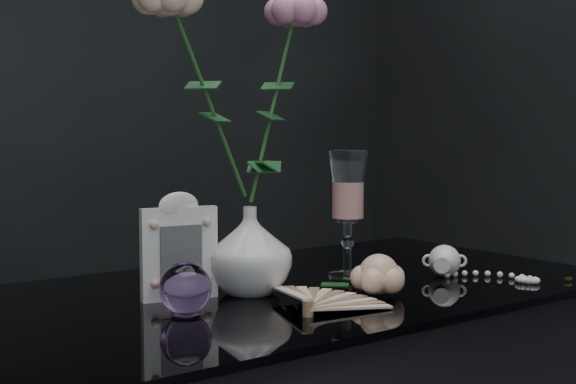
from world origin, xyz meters
TOP-DOWN VIEW (x-y plane):
  - vase at (-0.09, 0.04)m, footprint 0.14×0.14m
  - wine_glass at (0.11, 0.05)m, footprint 0.07×0.07m
  - picture_frame at (-0.19, 0.07)m, footprint 0.14×0.11m
  - paperweight at (-0.23, -0.01)m, footprint 0.08×0.08m
  - paper_fan at (-0.11, -0.12)m, footprint 0.28×0.23m
  - loose_rose at (0.06, -0.08)m, footprint 0.17×0.21m
  - pearl_jar at (0.26, -0.04)m, footprint 0.27×0.27m
  - roses at (-0.11, 0.03)m, footprint 0.32×0.12m

SIDE VIEW (x-z plane):
  - paper_fan at x=-0.11m, z-range 0.76..0.79m
  - pearl_jar at x=0.26m, z-range 0.76..0.82m
  - loose_rose at x=0.06m, z-range 0.76..0.83m
  - paperweight at x=-0.23m, z-range 0.76..0.83m
  - vase at x=-0.09m, z-range 0.76..0.90m
  - picture_frame at x=-0.19m, z-range 0.76..0.92m
  - wine_glass at x=0.11m, z-range 0.76..0.98m
  - roses at x=-0.11m, z-range 0.89..1.28m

